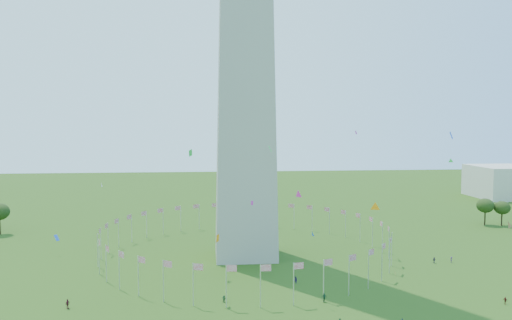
{
  "coord_description": "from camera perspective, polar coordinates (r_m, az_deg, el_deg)",
  "views": [
    {
      "loc": [
        -10.54,
        -88.76,
        37.64
      ],
      "look_at": [
        1.53,
        35.0,
        28.48
      ],
      "focal_mm": 35.0,
      "sensor_mm": 36.0,
      "label": 1
    }
  ],
  "objects": [
    {
      "name": "flag_ring",
      "position": [
        143.05,
        -1.21,
        -9.18
      ],
      "size": [
        80.24,
        80.24,
        9.0
      ],
      "color": "silver",
      "rests_on": "ground"
    },
    {
      "name": "crowd",
      "position": [
        99.3,
        5.87,
        -17.54
      ],
      "size": [
        95.1,
        71.03,
        1.99
      ],
      "color": "black",
      "rests_on": "ground"
    },
    {
      "name": "kites_aloft",
      "position": [
        116.95,
        4.13,
        -4.91
      ],
      "size": [
        110.03,
        73.82,
        32.04
      ],
      "color": "#CC2699",
      "rests_on": "ground"
    }
  ]
}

